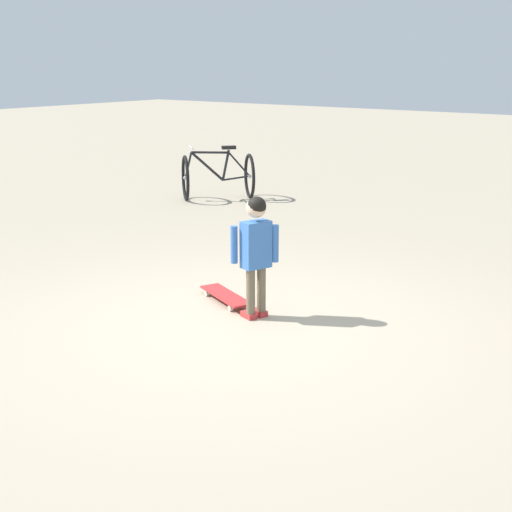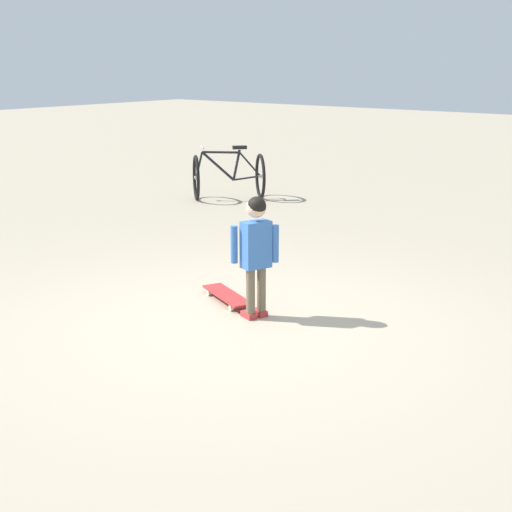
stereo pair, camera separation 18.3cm
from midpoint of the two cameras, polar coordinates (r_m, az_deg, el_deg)
ground_plane at (r=6.21m, az=-0.82°, el=-5.36°), size 50.00×50.00×0.00m
child_person at (r=6.19m, az=0.84°, el=0.95°), size 0.30×0.31×1.06m
skateboard at (r=6.77m, az=-1.47°, el=-3.08°), size 0.46×0.72×0.07m
bicycle_mid at (r=11.67m, az=-1.69°, el=6.25°), size 1.27×1.24×0.85m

